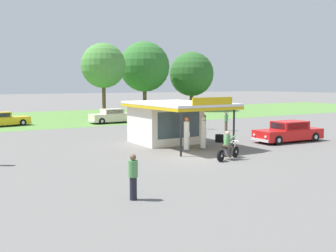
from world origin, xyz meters
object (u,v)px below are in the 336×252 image
Objects in this scene: gas_pump_offside at (203,134)px; bystander_strolling_foreground at (204,121)px; parked_car_back_row_left at (158,113)px; spare_tire_stack at (219,138)px; gas_pump_nearside at (187,135)px; bystander_admiring_sedan at (226,121)px; parked_car_second_row_spare at (2,120)px; parked_car_back_row_centre at (113,116)px; motorcycle_with_rider at (228,148)px; featured_classic_sedan at (289,132)px; bystander_chatting_near_pumps at (133,176)px.

bystander_strolling_foreground is at bearing 53.35° from gas_pump_offside.
parked_car_back_row_left is 18.73m from spare_tire_stack.
spare_tire_stack is (4.11, 1.90, -0.70)m from gas_pump_nearside.
parked_car_second_row_spare is at bearing 139.20° from bystander_admiring_sedan.
gas_pump_nearside is at bearing -99.71° from parked_car_back_row_centre.
parked_car_back_row_centre is at bearing 82.82° from motorcycle_with_rider.
bystander_admiring_sedan is (7.65, 7.01, -0.08)m from gas_pump_offside.
parked_car_back_row_left is at bearing 87.62° from featured_classic_sedan.
gas_pump_offside reaches higher than bystander_admiring_sedan.
bystander_admiring_sedan is at bearing -64.23° from parked_car_back_row_centre.
parked_car_back_row_left is (8.06, 19.88, -0.25)m from gas_pump_offside.
parked_car_second_row_spare is 21.78m from bystander_admiring_sedan.
bystander_admiring_sedan is (8.53, 10.49, 0.22)m from motorcycle_with_rider.
bystander_strolling_foreground is 22.60m from bystander_chatting_near_pumps.
gas_pump_offside is 18.94m from parked_car_back_row_centre.
gas_pump_offside is at bearing 41.22° from bystander_chatting_near_pumps.
parked_car_back_row_left is (6.13, 1.04, 0.02)m from parked_car_back_row_centre.
bystander_strolling_foreground is at bearing 116.75° from bystander_admiring_sedan.
parked_car_back_row_left reaches higher than parked_car_back_row_centre.
gas_pump_offside reaches higher than motorcycle_with_rider.
parked_car_second_row_spare is at bearing 90.29° from bystander_chatting_near_pumps.
spare_tire_stack is at bearing 24.83° from gas_pump_nearside.
parked_car_back_row_centre is 10.95m from bystander_strolling_foreground.
bystander_chatting_near_pumps reaches higher than spare_tire_stack.
gas_pump_nearside is 1.29m from gas_pump_offside.
motorcycle_with_rider is 13.52m from bystander_admiring_sedan.
motorcycle_with_rider is 0.39× the size of featured_classic_sedan.
motorcycle_with_rider is 0.38× the size of parked_car_back_row_left.
bystander_chatting_near_pumps is (-10.63, -26.46, 0.18)m from parked_car_back_row_centre.
parked_car_back_row_centre is 3.13× the size of bystander_chatting_near_pumps.
bystander_chatting_near_pumps is at bearing -138.18° from bystander_admiring_sedan.
gas_pump_nearside is at bearing 180.00° from gas_pump_offside.
parked_car_back_row_left is 32.19m from bystander_chatting_near_pumps.
featured_classic_sedan is 1.02× the size of parked_car_second_row_spare.
motorcycle_with_rider is 0.41× the size of parked_car_back_row_centre.
gas_pump_offside is 1.41× the size of bystander_strolling_foreground.
parked_car_back_row_left reaches higher than bystander_strolling_foreground.
gas_pump_nearside reaches higher than bystander_strolling_foreground.
parked_car_back_row_centre reaches higher than parked_car_second_row_spare.
gas_pump_nearside is 22.54m from parked_car_second_row_spare.
featured_classic_sedan is 20.40m from parked_car_back_row_left.
bystander_strolling_foreground is 0.89× the size of bystander_chatting_near_pumps.
gas_pump_nearside is 3.51× the size of spare_tire_stack.
gas_pump_offside reaches higher than spare_tire_stack.
parked_car_back_row_left is (8.94, 23.36, 0.05)m from motorcycle_with_rider.
motorcycle_with_rider is 1.45× the size of bystander_strolling_foreground.
gas_pump_nearside is at bearing -70.42° from parked_car_second_row_spare.
bystander_strolling_foreground is 8.05m from spare_tire_stack.
parked_car_back_row_left is 11.01m from bystander_strolling_foreground.
featured_classic_sedan is at bearing -53.57° from parked_car_second_row_spare.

